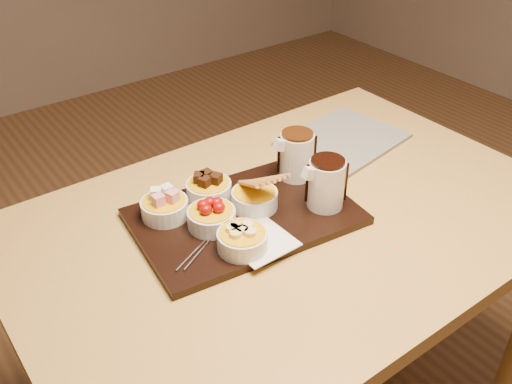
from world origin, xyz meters
TOP-DOWN VIEW (x-y plane):
  - dining_table at (0.00, 0.00)m, footprint 1.20×0.80m
  - serving_board at (-0.09, 0.05)m, footprint 0.49×0.35m
  - napkin at (-0.12, -0.05)m, footprint 0.12×0.12m
  - bowl_marshmallows at (-0.23, 0.14)m, footprint 0.10×0.10m
  - bowl_cake at (-0.12, 0.14)m, footprint 0.10×0.10m
  - bowl_strawberries at (-0.17, 0.05)m, footprint 0.10×0.10m
  - bowl_biscotti at (-0.06, 0.06)m, footprint 0.10×0.10m
  - bowl_bananas at (-0.16, -0.04)m, footprint 0.10×0.10m
  - pitcher_dark_chocolate at (0.06, -0.03)m, footprint 0.09×0.09m
  - pitcher_milk_chocolate at (0.09, 0.10)m, footprint 0.09×0.09m
  - fondue_skewers at (-0.19, 0.03)m, footprint 0.14×0.25m
  - newspaper at (0.32, 0.17)m, footprint 0.33×0.28m

SIDE VIEW (x-z plane):
  - dining_table at x=0.00m, z-range 0.28..1.03m
  - newspaper at x=0.32m, z-range 0.75..0.76m
  - serving_board at x=-0.09m, z-range 0.75..0.77m
  - napkin at x=-0.12m, z-range 0.77..0.77m
  - fondue_skewers at x=-0.19m, z-range 0.77..0.78m
  - bowl_marshmallows at x=-0.23m, z-range 0.77..0.81m
  - bowl_cake at x=-0.12m, z-range 0.77..0.81m
  - bowl_strawberries at x=-0.17m, z-range 0.77..0.81m
  - bowl_biscotti at x=-0.06m, z-range 0.77..0.81m
  - bowl_bananas at x=-0.16m, z-range 0.77..0.81m
  - pitcher_dark_chocolate at x=0.06m, z-range 0.77..0.88m
  - pitcher_milk_chocolate at x=0.09m, z-range 0.77..0.88m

